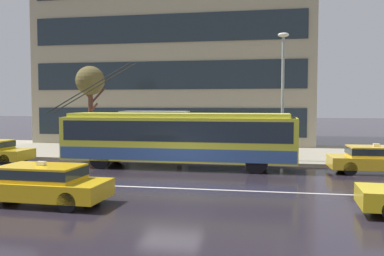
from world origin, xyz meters
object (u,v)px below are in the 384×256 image
Objects in this scene: trolleybus at (179,138)px; pedestrian_at_shelter at (181,132)px; taxi_ahead_of_bus at (379,158)px; street_tree_bare at (90,83)px; taxi_oncoming_near at (39,182)px; bus_shelter at (156,122)px; street_lamp at (283,86)px; pedestrian_approaching_curb at (246,132)px; pedestrian_walking_past at (125,128)px.

trolleybus is 6.84× the size of pedestrian_at_shelter.
taxi_ahead_of_bus is 0.86× the size of street_tree_bare.
taxi_oncoming_near is 12.34m from bus_shelter.
bus_shelter is 4.74m from street_tree_bare.
trolleybus is 4.58m from bus_shelter.
trolleybus is at bearing -60.09° from bus_shelter.
taxi_ahead_of_bus is 6.18m from street_lamp.
trolleybus is 2.71× the size of taxi_oncoming_near.
street_lamp is at bearing 148.57° from taxi_ahead_of_bus.
pedestrian_at_shelter is 0.27× the size of street_lamp.
pedestrian_approaching_curb reaches higher than taxi_ahead_of_bus.
pedestrian_at_shelter is at bearing -21.18° from pedestrian_walking_past.
bus_shelter is 0.58× the size of street_lamp.
pedestrian_approaching_curb is 0.28× the size of street_lamp.
taxi_oncoming_near is 0.88× the size of street_tree_bare.
trolleybus is 8.82m from taxi_oncoming_near.
street_lamp reaches higher than trolleybus.
pedestrian_at_shelter is 3.74m from pedestrian_approaching_curb.
taxi_oncoming_near is 13.05m from street_tree_bare.
pedestrian_at_shelter is (2.33, 11.28, 0.93)m from taxi_oncoming_near.
trolleybus is at bearing -179.80° from taxi_ahead_of_bus.
pedestrian_at_shelter is 0.97× the size of pedestrian_approaching_curb.
bus_shelter is (0.59, 12.24, 1.42)m from taxi_oncoming_near.
bus_shelter is 2.26m from pedestrian_walking_past.
trolleybus is 6.30m from pedestrian_walking_past.
pedestrian_approaching_curb is 7.75m from pedestrian_walking_past.
street_lamp is (9.63, -1.80, 2.51)m from pedestrian_walking_past.
bus_shelter is at bearing 161.71° from taxi_ahead_of_bus.
taxi_ahead_of_bus is at bearing 0.20° from trolleybus.
pedestrian_approaching_curb is at bearing 44.32° from trolleybus.
pedestrian_walking_past is at bearing 22.76° from street_tree_bare.
street_tree_bare is at bearing 173.15° from pedestrian_at_shelter.
street_lamp is at bearing -4.89° from street_tree_bare.
pedestrian_walking_past is (-4.42, 4.48, 0.18)m from trolleybus.
street_tree_bare is (-6.35, 3.67, 2.98)m from trolleybus.
taxi_oncoming_near is 2.45× the size of pedestrian_approaching_curb.
trolleybus is 9.58m from taxi_ahead_of_bus.
trolleybus is 2.77× the size of taxi_ahead_of_bus.
pedestrian_walking_past is 0.37× the size of street_tree_bare.
pedestrian_approaching_curb is at bearing -3.19° from street_tree_bare.
pedestrian_walking_past is at bearing 134.59° from trolleybus.
bus_shelter is 7.86m from street_lamp.
street_lamp reaches higher than taxi_oncoming_near.
street_tree_bare is at bearing 175.11° from street_lamp.
taxi_ahead_of_bus is 12.52m from bus_shelter.
trolleybus is at bearing -80.03° from pedestrian_at_shelter.
bus_shelter is at bearing -14.21° from pedestrian_walking_past.
pedestrian_walking_past is (-1.57, 12.79, 1.01)m from taxi_oncoming_near.
pedestrian_walking_past is 3.50m from street_tree_bare.
pedestrian_approaching_curb reaches higher than taxi_oncoming_near.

